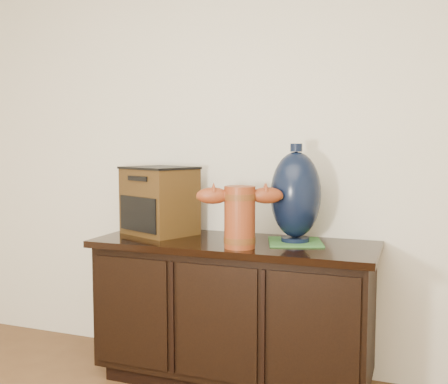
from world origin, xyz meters
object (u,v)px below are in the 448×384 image
at_px(tv_radio, 159,200).
at_px(spray_can, 192,220).
at_px(terracotta_vessel, 240,213).
at_px(sideboard, 234,310).
at_px(lamp_base, 296,195).

xyz_separation_m(tv_radio, spray_can, (0.16, 0.08, -0.11)).
relative_size(terracotta_vessel, spray_can, 2.67).
bearing_deg(spray_can, terracotta_vessel, -38.21).
relative_size(tv_radio, spray_can, 2.99).
bearing_deg(sideboard, spray_can, 154.13).
height_order(lamp_base, spray_can, lamp_base).
height_order(sideboard, terracotta_vessel, terracotta_vessel).
bearing_deg(tv_radio, lamp_base, 24.11).
relative_size(sideboard, lamp_base, 2.95).
relative_size(sideboard, terracotta_vessel, 3.53).
bearing_deg(lamp_base, terracotta_vessel, -134.53).
distance_m(sideboard, spray_can, 0.56).
bearing_deg(lamp_base, sideboard, -167.83).
relative_size(sideboard, spray_can, 9.41).
bearing_deg(spray_can, sideboard, -25.87).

